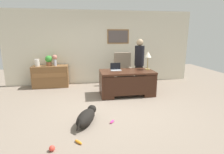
{
  "coord_description": "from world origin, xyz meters",
  "views": [
    {
      "loc": [
        -0.73,
        -4.31,
        1.88
      ],
      "look_at": [
        0.04,
        0.3,
        0.75
      ],
      "focal_mm": 29.07,
      "sensor_mm": 36.0,
      "label": 1
    }
  ],
  "objects_px": {
    "laptop": "(116,68)",
    "potted_plant": "(49,60)",
    "vase_empty": "(37,63)",
    "dog_toy_plush": "(112,122)",
    "desk_lamp": "(148,56)",
    "desk": "(127,82)",
    "dog_toy_bone": "(78,142)",
    "vase_with_flowers": "(55,59)",
    "armchair": "(123,72)",
    "dog_lying": "(87,117)",
    "credenza": "(51,76)",
    "dog_toy_ball": "(52,148)",
    "person_standing": "(139,63)"
  },
  "relations": [
    {
      "from": "desk",
      "to": "dog_lying",
      "type": "xyz_separation_m",
      "value": [
        -1.3,
        -1.69,
        -0.25
      ]
    },
    {
      "from": "dog_lying",
      "to": "armchair",
      "type": "bearing_deg",
      "value": 62.38
    },
    {
      "from": "laptop",
      "to": "dog_toy_bone",
      "type": "height_order",
      "value": "laptop"
    },
    {
      "from": "dog_toy_ball",
      "to": "potted_plant",
      "type": "bearing_deg",
      "value": 99.0
    },
    {
      "from": "laptop",
      "to": "dog_toy_ball",
      "type": "xyz_separation_m",
      "value": [
        -1.56,
        -2.72,
        -0.76
      ]
    },
    {
      "from": "dog_lying",
      "to": "vase_empty",
      "type": "relative_size",
      "value": 3.38
    },
    {
      "from": "credenza",
      "to": "dog_lying",
      "type": "xyz_separation_m",
      "value": [
        1.17,
        -2.98,
        -0.23
      ]
    },
    {
      "from": "vase_empty",
      "to": "potted_plant",
      "type": "bearing_deg",
      "value": 0.0
    },
    {
      "from": "dog_toy_ball",
      "to": "dog_lying",
      "type": "bearing_deg",
      "value": 55.19
    },
    {
      "from": "person_standing",
      "to": "vase_with_flowers",
      "type": "distance_m",
      "value": 2.94
    },
    {
      "from": "desk",
      "to": "person_standing",
      "type": "bearing_deg",
      "value": 46.71
    },
    {
      "from": "vase_empty",
      "to": "dog_toy_plush",
      "type": "bearing_deg",
      "value": -54.9
    },
    {
      "from": "laptop",
      "to": "dog_toy_plush",
      "type": "xyz_separation_m",
      "value": [
        -0.43,
        -1.92,
        -0.79
      ]
    },
    {
      "from": "potted_plant",
      "to": "dog_toy_plush",
      "type": "height_order",
      "value": "potted_plant"
    },
    {
      "from": "laptop",
      "to": "vase_empty",
      "type": "relative_size",
      "value": 1.3
    },
    {
      "from": "desk_lamp",
      "to": "vase_with_flowers",
      "type": "bearing_deg",
      "value": 158.86
    },
    {
      "from": "vase_with_flowers",
      "to": "potted_plant",
      "type": "distance_m",
      "value": 0.21
    },
    {
      "from": "vase_empty",
      "to": "desk",
      "type": "bearing_deg",
      "value": -24.15
    },
    {
      "from": "dog_lying",
      "to": "desk_lamp",
      "type": "xyz_separation_m",
      "value": [
        2.0,
        1.83,
        1.05
      ]
    },
    {
      "from": "laptop",
      "to": "dog_toy_plush",
      "type": "bearing_deg",
      "value": -102.71
    },
    {
      "from": "credenza",
      "to": "potted_plant",
      "type": "distance_m",
      "value": 0.58
    },
    {
      "from": "vase_with_flowers",
      "to": "armchair",
      "type": "bearing_deg",
      "value": -7.21
    },
    {
      "from": "desk",
      "to": "vase_with_flowers",
      "type": "distance_m",
      "value": 2.7
    },
    {
      "from": "armchair",
      "to": "laptop",
      "type": "relative_size",
      "value": 3.75
    },
    {
      "from": "desk_lamp",
      "to": "vase_with_flowers",
      "type": "height_order",
      "value": "desk_lamp"
    },
    {
      "from": "vase_with_flowers",
      "to": "dog_toy_bone",
      "type": "relative_size",
      "value": 2.09
    },
    {
      "from": "armchair",
      "to": "potted_plant",
      "type": "relative_size",
      "value": 3.34
    },
    {
      "from": "potted_plant",
      "to": "dog_toy_ball",
      "type": "bearing_deg",
      "value": -81.0
    },
    {
      "from": "desk_lamp",
      "to": "vase_empty",
      "type": "bearing_deg",
      "value": 162.16
    },
    {
      "from": "laptop",
      "to": "desk_lamp",
      "type": "bearing_deg",
      "value": -2.35
    },
    {
      "from": "vase_with_flowers",
      "to": "vase_empty",
      "type": "relative_size",
      "value": 1.57
    },
    {
      "from": "desk",
      "to": "dog_toy_bone",
      "type": "height_order",
      "value": "desk"
    },
    {
      "from": "laptop",
      "to": "dog_lying",
      "type": "bearing_deg",
      "value": -117.51
    },
    {
      "from": "laptop",
      "to": "dog_toy_ball",
      "type": "bearing_deg",
      "value": -119.9
    },
    {
      "from": "desk",
      "to": "dog_toy_plush",
      "type": "distance_m",
      "value": 1.94
    },
    {
      "from": "desk",
      "to": "desk_lamp",
      "type": "relative_size",
      "value": 2.88
    },
    {
      "from": "credenza",
      "to": "vase_empty",
      "type": "height_order",
      "value": "vase_empty"
    },
    {
      "from": "vase_with_flowers",
      "to": "desk_lamp",
      "type": "bearing_deg",
      "value": -21.14
    },
    {
      "from": "desk_lamp",
      "to": "person_standing",
      "type": "bearing_deg",
      "value": 105.52
    },
    {
      "from": "desk_lamp",
      "to": "dog_toy_bone",
      "type": "xyz_separation_m",
      "value": [
        -2.16,
        -2.53,
        -1.18
      ]
    },
    {
      "from": "credenza",
      "to": "dog_toy_ball",
      "type": "bearing_deg",
      "value": -81.32
    },
    {
      "from": "desk_lamp",
      "to": "potted_plant",
      "type": "distance_m",
      "value": 3.4
    },
    {
      "from": "desk",
      "to": "credenza",
      "type": "bearing_deg",
      "value": 152.36
    },
    {
      "from": "dog_toy_ball",
      "to": "dog_toy_plush",
      "type": "xyz_separation_m",
      "value": [
        1.13,
        0.8,
        -0.02
      ]
    },
    {
      "from": "desk_lamp",
      "to": "dog_toy_ball",
      "type": "distance_m",
      "value": 3.9
    },
    {
      "from": "desk",
      "to": "person_standing",
      "type": "distance_m",
      "value": 0.95
    },
    {
      "from": "laptop",
      "to": "potted_plant",
      "type": "bearing_deg",
      "value": 152.87
    },
    {
      "from": "credenza",
      "to": "laptop",
      "type": "distance_m",
      "value": 2.46
    },
    {
      "from": "vase_empty",
      "to": "dog_toy_ball",
      "type": "xyz_separation_m",
      "value": [
        1.0,
        -3.83,
        -0.84
      ]
    },
    {
      "from": "credenza",
      "to": "vase_with_flowers",
      "type": "xyz_separation_m",
      "value": [
        0.18,
        0.0,
        0.62
      ]
    }
  ]
}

